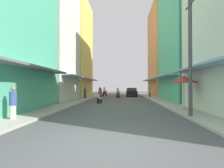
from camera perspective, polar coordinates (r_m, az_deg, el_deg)
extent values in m
plane|color=#4C4C4F|center=(20.17, 2.25, -5.52)|extent=(83.98, 83.98, 0.00)
cube|color=#ADA89E|center=(20.77, -10.44, -5.21)|extent=(1.65, 46.17, 0.12)
cube|color=#ADA89E|center=(20.56, 15.07, -5.24)|extent=(1.65, 46.17, 0.12)
cube|color=slate|center=(11.34, -24.71, 5.06)|extent=(1.10, 10.65, 0.12)
cube|color=silver|center=(23.48, -19.65, 17.21)|extent=(6.00, 8.05, 17.80)
cube|color=#8CA5CC|center=(21.22, -11.01, 2.29)|extent=(1.10, 7.25, 0.12)
cube|color=#EFD159|center=(31.56, -12.98, 10.67)|extent=(6.00, 9.52, 15.86)
cube|color=#B7727F|center=(30.13, -6.62, 1.37)|extent=(1.10, 8.57, 0.12)
cube|color=#8CA5CC|center=(10.85, 27.58, 5.34)|extent=(1.10, 10.53, 0.12)
cube|color=#4CB28C|center=(23.90, 23.74, 16.41)|extent=(6.00, 9.85, 17.41)
cube|color=#8CA5CC|center=(21.90, 15.19, 2.21)|extent=(1.10, 8.86, 0.12)
cube|color=#D88C4C|center=(33.71, 17.36, 9.84)|extent=(6.00, 10.93, 15.74)
cube|color=#8CA5CC|center=(32.50, 11.39, 1.22)|extent=(1.10, 9.84, 0.12)
cylinder|color=black|center=(32.39, -1.83, -3.25)|extent=(0.24, 0.56, 0.56)
cylinder|color=black|center=(31.24, -2.73, -3.34)|extent=(0.24, 0.56, 0.56)
cube|color=red|center=(31.76, -2.31, -2.90)|extent=(0.57, 1.04, 0.24)
cube|color=black|center=(31.57, -2.45, -2.55)|extent=(0.44, 0.62, 0.14)
cylinder|color=red|center=(32.26, -1.92, -2.51)|extent=(0.28, 0.28, 0.45)
cylinder|color=black|center=(32.25, -1.92, -2.07)|extent=(0.53, 0.19, 0.03)
cylinder|color=beige|center=(31.61, -2.42, -1.91)|extent=(0.34, 0.34, 0.55)
sphere|color=#B2B2B7|center=(31.60, -2.42, -1.19)|extent=(0.26, 0.26, 0.26)
cylinder|color=black|center=(27.54, 2.24, -3.68)|extent=(0.20, 0.56, 0.56)
cylinder|color=black|center=(26.33, 1.56, -3.81)|extent=(0.20, 0.56, 0.56)
cube|color=orange|center=(26.88, 1.88, -3.28)|extent=(0.50, 1.04, 0.24)
cube|color=black|center=(26.68, 1.77, -2.87)|extent=(0.40, 0.61, 0.14)
cylinder|color=orange|center=(27.40, 2.17, -2.81)|extent=(0.28, 0.28, 0.45)
cylinder|color=black|center=(27.39, 2.17, -2.29)|extent=(0.54, 0.15, 0.03)
cylinder|color=beige|center=(26.71, 1.80, -2.11)|extent=(0.34, 0.34, 0.55)
sphere|color=#B2B2B7|center=(26.71, 1.80, -1.26)|extent=(0.26, 0.26, 0.26)
cylinder|color=black|center=(22.63, -3.77, -4.30)|extent=(0.15, 0.57, 0.56)
cylinder|color=black|center=(23.88, -3.77, -4.12)|extent=(0.15, 0.57, 0.56)
cube|color=maroon|center=(23.29, -3.77, -3.66)|extent=(0.41, 1.03, 0.24)
cube|color=black|center=(23.48, -3.77, -3.15)|extent=(0.35, 0.59, 0.14)
cylinder|color=maroon|center=(22.73, -3.77, -3.22)|extent=(0.28, 0.28, 0.45)
cylinder|color=black|center=(22.72, -3.77, -2.59)|extent=(0.55, 0.10, 0.03)
cylinder|color=#BF8C3F|center=(23.42, -3.77, -2.30)|extent=(0.34, 0.34, 0.55)
sphere|color=#B2B2B7|center=(23.41, -3.77, -1.32)|extent=(0.26, 0.26, 0.26)
cylinder|color=black|center=(17.88, -4.28, -5.22)|extent=(0.13, 0.57, 0.56)
cylinder|color=black|center=(19.10, -3.41, -4.94)|extent=(0.13, 0.57, 0.56)
cube|color=silver|center=(18.52, -3.79, -4.39)|extent=(0.37, 1.02, 0.24)
cube|color=black|center=(18.71, -3.66, -3.74)|extent=(0.33, 0.58, 0.14)
cylinder|color=silver|center=(17.98, -4.18, -3.86)|extent=(0.28, 0.28, 0.45)
cylinder|color=black|center=(17.96, -4.18, -3.06)|extent=(0.55, 0.08, 0.03)
cylinder|color=#99333F|center=(18.64, -3.69, -2.67)|extent=(0.34, 0.34, 0.55)
sphere|color=red|center=(18.63, -3.69, -1.44)|extent=(0.26, 0.26, 0.26)
cube|color=black|center=(31.71, 6.02, -2.72)|extent=(1.82, 4.12, 0.70)
cube|color=#333D47|center=(31.55, 6.03, -1.73)|extent=(1.63, 2.12, 0.60)
cylinder|color=black|center=(32.93, 4.59, -3.14)|extent=(0.19, 0.64, 0.64)
cylinder|color=black|center=(33.01, 7.20, -3.13)|extent=(0.19, 0.64, 0.64)
cylinder|color=black|center=(30.44, 4.74, -3.33)|extent=(0.19, 0.64, 0.64)
cylinder|color=black|center=(30.53, 7.56, -3.32)|extent=(0.19, 0.64, 0.64)
cylinder|color=#334C8C|center=(26.81, 11.65, -3.55)|extent=(0.28, 0.28, 0.74)
cylinder|color=#BF8C3F|center=(26.78, 11.65, -2.10)|extent=(0.34, 0.34, 0.62)
sphere|color=#9E7256|center=(26.78, 11.64, -1.14)|extent=(0.22, 0.22, 0.22)
cylinder|color=beige|center=(9.99, -28.37, -8.02)|extent=(0.28, 0.28, 0.77)
cylinder|color=#334C8C|center=(9.93, -28.34, -3.94)|extent=(0.34, 0.34, 0.65)
sphere|color=#9E7256|center=(9.91, -28.32, -1.26)|extent=(0.22, 0.22, 0.22)
cylinder|color=#262628|center=(24.86, -8.36, -3.79)|extent=(0.28, 0.28, 0.72)
cylinder|color=#334C8C|center=(24.83, -8.36, -2.26)|extent=(0.34, 0.34, 0.61)
sphere|color=#9E7256|center=(24.82, -8.36, -1.23)|extent=(0.22, 0.22, 0.22)
cylinder|color=#99999E|center=(13.13, 21.39, -3.18)|extent=(0.05, 0.05, 2.20)
cone|color=#BF3333|center=(13.13, 21.36, 1.40)|extent=(1.81, 1.81, 0.45)
cylinder|color=#4C4C4F|center=(10.56, 23.08, 8.11)|extent=(0.20, 0.20, 6.56)
cylinder|color=#3F382D|center=(11.29, 23.00, 21.68)|extent=(0.08, 1.20, 0.08)
cylinder|color=gray|center=(18.64, -9.89, -1.90)|extent=(0.07, 0.07, 2.60)
cylinder|color=red|center=(18.65, -9.88, 1.33)|extent=(0.02, 0.60, 0.60)
cube|color=white|center=(18.65, -9.88, 1.33)|extent=(0.03, 0.40, 0.10)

